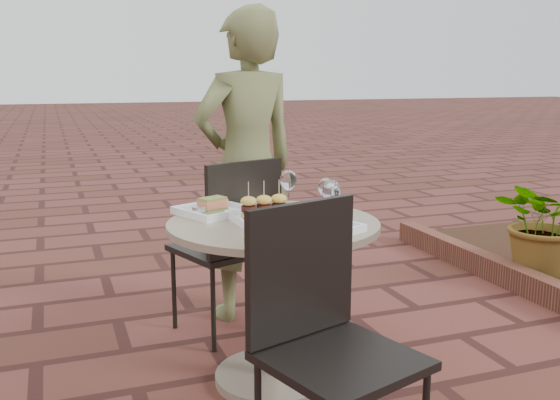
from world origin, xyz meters
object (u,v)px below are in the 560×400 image
object	(u,v)px
chair_far	(233,234)
plate_salmon	(213,209)
chair_near	(322,322)
plate_sliders	(264,212)
plate_tuna	(324,228)
diner	(247,166)
cafe_table	(273,277)

from	to	relation	value
chair_far	plate_salmon	xyz separation A→B (m)	(-0.18, -0.30, 0.20)
chair_near	plate_sliders	world-z (taller)	chair_near
chair_far	plate_tuna	bearing A→B (deg)	82.40
diner	plate_salmon	world-z (taller)	diner
plate_salmon	cafe_table	bearing A→B (deg)	-48.38
chair_near	plate_salmon	bearing A→B (deg)	80.58
cafe_table	chair_far	world-z (taller)	chair_far
cafe_table	plate_salmon	xyz separation A→B (m)	(-0.20, 0.23, 0.27)
diner	plate_sliders	size ratio (longest dim) A/B	6.05
plate_sliders	plate_salmon	bearing A→B (deg)	129.42
chair_near	plate_salmon	xyz separation A→B (m)	(-0.13, 0.91, 0.20)
chair_near	plate_tuna	size ratio (longest dim) A/B	2.87
cafe_table	chair_near	distance (m)	0.68
plate_salmon	diner	bearing A→B (deg)	59.72
chair_far	plate_tuna	xyz separation A→B (m)	(0.16, -0.77, 0.20)
cafe_table	diner	bearing A→B (deg)	80.56
chair_far	plate_tuna	distance (m)	0.81
plate_tuna	diner	bearing A→B (deg)	89.65
diner	plate_tuna	world-z (taller)	diner
cafe_table	plate_tuna	world-z (taller)	plate_tuna
chair_far	plate_tuna	size ratio (longest dim) A/B	2.87
diner	plate_salmon	distance (m)	0.68
plate_salmon	chair_far	bearing A→B (deg)	59.72
diner	plate_sliders	distance (m)	0.81
chair_far	chair_near	bearing A→B (deg)	68.70
plate_salmon	plate_sliders	size ratio (longest dim) A/B	1.27
chair_far	plate_sliders	bearing A→B (deg)	70.19
cafe_table	plate_tuna	bearing A→B (deg)	-61.13
chair_near	plate_sliders	distance (m)	0.73
cafe_table	chair_near	size ratio (longest dim) A/B	0.97
chair_near	plate_tuna	xyz separation A→B (m)	(0.20, 0.44, 0.20)
chair_near	chair_far	bearing A→B (deg)	70.18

